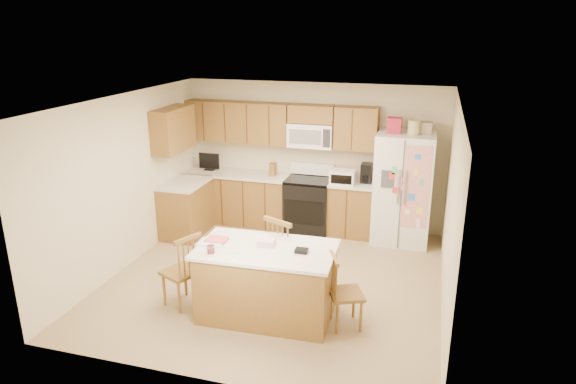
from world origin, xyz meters
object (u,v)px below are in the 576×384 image
(windsor_chair_left, at_px, (183,272))
(windsor_chair_right, at_px, (344,293))
(island, at_px, (266,282))
(stove, at_px, (309,203))
(refrigerator, at_px, (403,187))
(windsor_chair_back, at_px, (286,257))

(windsor_chair_left, distance_m, windsor_chair_right, 2.04)
(island, distance_m, windsor_chair_right, 0.95)
(stove, bearing_deg, refrigerator, -2.30)
(refrigerator, height_order, windsor_chair_left, refrigerator)
(windsor_chair_left, height_order, windsor_chair_right, windsor_chair_left)
(windsor_chair_left, relative_size, windsor_chair_back, 0.91)
(windsor_chair_left, distance_m, windsor_chair_back, 1.34)
(stove, distance_m, island, 2.86)
(windsor_chair_right, bearing_deg, stove, 111.68)
(refrigerator, distance_m, windsor_chair_right, 2.84)
(windsor_chair_left, bearing_deg, windsor_chair_back, 30.53)
(island, xyz_separation_m, windsor_chair_back, (0.06, 0.62, 0.06))
(island, bearing_deg, refrigerator, 63.42)
(island, xyz_separation_m, windsor_chair_right, (0.95, 0.03, -0.02))
(windsor_chair_left, height_order, windsor_chair_back, windsor_chair_back)
(stove, distance_m, windsor_chair_right, 3.04)
(windsor_chair_back, bearing_deg, windsor_chair_left, -149.47)
(refrigerator, distance_m, island, 3.15)
(windsor_chair_right, bearing_deg, windsor_chair_back, 146.14)
(windsor_chair_back, bearing_deg, stove, 96.13)
(island, height_order, windsor_chair_left, island)
(windsor_chair_left, bearing_deg, stove, 72.61)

